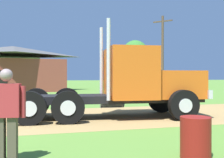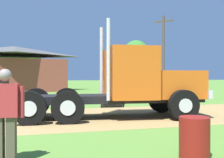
{
  "view_description": "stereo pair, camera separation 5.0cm",
  "coord_description": "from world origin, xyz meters",
  "px_view_note": "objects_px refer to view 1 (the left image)",
  "views": [
    {
      "loc": [
        1.75,
        -10.68,
        1.61
      ],
      "look_at": [
        4.62,
        -0.47,
        1.51
      ],
      "focal_mm": 43.87,
      "sensor_mm": 36.0,
      "label": 1
    },
    {
      "loc": [
        1.8,
        -10.69,
        1.61
      ],
      "look_at": [
        4.62,
        -0.47,
        1.51
      ],
      "focal_mm": 43.87,
      "sensor_mm": 36.0,
      "label": 2
    }
  ],
  "objects_px": {
    "truck_foreground_white": "(131,84)",
    "visitor_walking_mid": "(6,111)",
    "utility_pole_near": "(163,51)",
    "shed_building": "(13,69)",
    "steel_barrel": "(195,138)"
  },
  "relations": [
    {
      "from": "truck_foreground_white",
      "to": "visitor_walking_mid",
      "type": "distance_m",
      "value": 6.39
    },
    {
      "from": "visitor_walking_mid",
      "to": "utility_pole_near",
      "type": "bearing_deg",
      "value": 57.58
    },
    {
      "from": "truck_foreground_white",
      "to": "shed_building",
      "type": "height_order",
      "value": "shed_building"
    },
    {
      "from": "truck_foreground_white",
      "to": "steel_barrel",
      "type": "xyz_separation_m",
      "value": [
        -0.65,
        -5.5,
        -0.88
      ]
    },
    {
      "from": "visitor_walking_mid",
      "to": "steel_barrel",
      "type": "height_order",
      "value": "visitor_walking_mid"
    },
    {
      "from": "shed_building",
      "to": "utility_pole_near",
      "type": "height_order",
      "value": "utility_pole_near"
    },
    {
      "from": "visitor_walking_mid",
      "to": "shed_building",
      "type": "relative_size",
      "value": 0.15
    },
    {
      "from": "visitor_walking_mid",
      "to": "utility_pole_near",
      "type": "xyz_separation_m",
      "value": [
        13.95,
        21.96,
        3.41
      ]
    },
    {
      "from": "truck_foreground_white",
      "to": "steel_barrel",
      "type": "distance_m",
      "value": 5.61
    },
    {
      "from": "utility_pole_near",
      "to": "steel_barrel",
      "type": "bearing_deg",
      "value": -114.74
    },
    {
      "from": "visitor_walking_mid",
      "to": "steel_barrel",
      "type": "bearing_deg",
      "value": -10.78
    },
    {
      "from": "steel_barrel",
      "to": "visitor_walking_mid",
      "type": "bearing_deg",
      "value": 169.22
    },
    {
      "from": "shed_building",
      "to": "utility_pole_near",
      "type": "xyz_separation_m",
      "value": [
        15.78,
        -4.44,
        2.0
      ]
    },
    {
      "from": "steel_barrel",
      "to": "shed_building",
      "type": "bearing_deg",
      "value": 101.17
    },
    {
      "from": "steel_barrel",
      "to": "utility_pole_near",
      "type": "relative_size",
      "value": 0.1
    }
  ]
}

